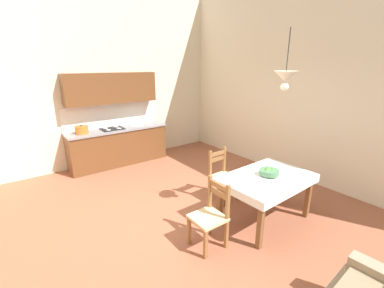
% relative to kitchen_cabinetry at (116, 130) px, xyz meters
% --- Properties ---
extents(ground_plane, '(6.42, 7.09, 0.10)m').
position_rel_kitchen_cabinetry_xyz_m(ground_plane, '(-0.09, -2.97, -0.91)').
color(ground_plane, '#99563D').
extents(wall_back, '(6.42, 0.12, 4.25)m').
position_rel_kitchen_cabinetry_xyz_m(wall_back, '(-0.09, 0.33, 1.27)').
color(wall_back, beige).
rests_on(wall_back, ground_plane).
extents(wall_right, '(0.12, 7.09, 4.25)m').
position_rel_kitchen_cabinetry_xyz_m(wall_right, '(2.88, -2.97, 1.27)').
color(wall_right, beige).
rests_on(wall_right, ground_plane).
extents(kitchen_cabinetry, '(2.36, 0.63, 2.20)m').
position_rel_kitchen_cabinetry_xyz_m(kitchen_cabinetry, '(0.00, 0.00, 0.00)').
color(kitchen_cabinetry, brown).
rests_on(kitchen_cabinetry, ground_plane).
extents(dining_table, '(1.44, 1.00, 0.75)m').
position_rel_kitchen_cabinetry_xyz_m(dining_table, '(0.90, -3.80, -0.23)').
color(dining_table, brown).
rests_on(dining_table, ground_plane).
extents(dining_chair_tv_side, '(0.42, 0.42, 0.93)m').
position_rel_kitchen_cabinetry_xyz_m(dining_chair_tv_side, '(-0.18, -3.74, -0.41)').
color(dining_chair_tv_side, '#D1BC89').
rests_on(dining_chair_tv_side, ground_plane).
extents(dining_chair_kitchen_side, '(0.44, 0.44, 0.93)m').
position_rel_kitchen_cabinetry_xyz_m(dining_chair_kitchen_side, '(0.83, -2.89, -0.41)').
color(dining_chair_kitchen_side, '#D1BC89').
rests_on(dining_chair_kitchen_side, ground_plane).
extents(fruit_bowl, '(0.30, 0.30, 0.12)m').
position_rel_kitchen_cabinetry_xyz_m(fruit_bowl, '(0.95, -3.80, -0.04)').
color(fruit_bowl, '#4C7F5B').
rests_on(fruit_bowl, dining_table).
extents(pendant_lamp, '(0.32, 0.32, 0.81)m').
position_rel_kitchen_cabinetry_xyz_m(pendant_lamp, '(0.96, -3.91, 1.37)').
color(pendant_lamp, black).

